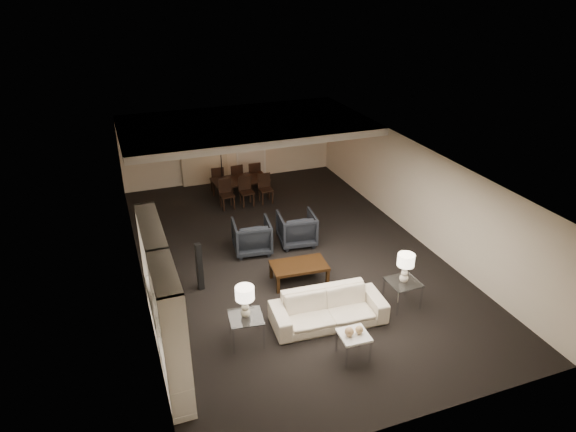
% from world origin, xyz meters
% --- Properties ---
extents(floor, '(11.00, 11.00, 0.00)m').
position_xyz_m(floor, '(0.00, 0.00, 0.00)').
color(floor, black).
rests_on(floor, ground).
extents(ceiling, '(7.00, 11.00, 0.02)m').
position_xyz_m(ceiling, '(0.00, 0.00, 2.50)').
color(ceiling, silver).
rests_on(ceiling, ground).
extents(wall_back, '(7.00, 0.02, 2.50)m').
position_xyz_m(wall_back, '(0.00, 5.50, 1.25)').
color(wall_back, beige).
rests_on(wall_back, ground).
extents(wall_front, '(7.00, 0.02, 2.50)m').
position_xyz_m(wall_front, '(0.00, -5.50, 1.25)').
color(wall_front, beige).
rests_on(wall_front, ground).
extents(wall_left, '(0.02, 11.00, 2.50)m').
position_xyz_m(wall_left, '(-3.50, 0.00, 1.25)').
color(wall_left, beige).
rests_on(wall_left, ground).
extents(wall_right, '(0.02, 11.00, 2.50)m').
position_xyz_m(wall_right, '(3.50, 0.00, 1.25)').
color(wall_right, beige).
rests_on(wall_right, ground).
extents(ceiling_soffit, '(7.00, 4.00, 0.20)m').
position_xyz_m(ceiling_soffit, '(0.00, 3.50, 2.40)').
color(ceiling_soffit, silver).
rests_on(ceiling_soffit, ceiling).
extents(curtains, '(1.50, 0.12, 2.40)m').
position_xyz_m(curtains, '(-0.90, 5.42, 1.20)').
color(curtains, beige).
rests_on(curtains, wall_back).
extents(door, '(0.90, 0.05, 2.10)m').
position_xyz_m(door, '(0.70, 5.47, 1.05)').
color(door, silver).
rests_on(door, wall_back).
extents(painting, '(0.95, 0.04, 0.65)m').
position_xyz_m(painting, '(2.10, 5.46, 1.55)').
color(painting, '#142D38').
rests_on(painting, wall_back).
extents(media_unit, '(0.38, 3.40, 2.35)m').
position_xyz_m(media_unit, '(-3.31, -2.60, 1.18)').
color(media_unit, white).
rests_on(media_unit, wall_left).
extents(pendant_light, '(0.52, 0.52, 0.24)m').
position_xyz_m(pendant_light, '(0.30, 3.50, 1.92)').
color(pendant_light, '#D8591E').
rests_on(pendant_light, ceiling_soffit).
extents(sofa, '(2.33, 1.04, 0.66)m').
position_xyz_m(sofa, '(-0.17, -2.76, 0.33)').
color(sofa, beige).
rests_on(sofa, floor).
extents(coffee_table, '(1.30, 0.82, 0.45)m').
position_xyz_m(coffee_table, '(-0.17, -1.16, 0.22)').
color(coffee_table, black).
rests_on(coffee_table, floor).
extents(armchair_left, '(1.01, 1.03, 0.85)m').
position_xyz_m(armchair_left, '(-0.77, 0.54, 0.42)').
color(armchair_left, black).
rests_on(armchair_left, floor).
extents(armchair_right, '(1.01, 1.03, 0.85)m').
position_xyz_m(armchair_right, '(0.43, 0.54, 0.42)').
color(armchair_right, black).
rests_on(armchair_right, floor).
extents(side_table_left, '(0.69, 0.69, 0.58)m').
position_xyz_m(side_table_left, '(-1.87, -2.76, 0.29)').
color(side_table_left, white).
rests_on(side_table_left, floor).
extents(side_table_right, '(0.64, 0.64, 0.58)m').
position_xyz_m(side_table_right, '(1.53, -2.76, 0.29)').
color(side_table_right, silver).
rests_on(side_table_right, floor).
extents(table_lamp_left, '(0.35, 0.35, 0.65)m').
position_xyz_m(table_lamp_left, '(-1.87, -2.76, 0.91)').
color(table_lamp_left, beige).
rests_on(table_lamp_left, side_table_left).
extents(table_lamp_right, '(0.39, 0.39, 0.65)m').
position_xyz_m(table_lamp_right, '(1.53, -2.76, 0.91)').
color(table_lamp_right, '#F2E4CC').
rests_on(table_lamp_right, side_table_right).
extents(marble_table, '(0.54, 0.54, 0.52)m').
position_xyz_m(marble_table, '(-0.17, -3.86, 0.26)').
color(marble_table, white).
rests_on(marble_table, floor).
extents(gold_gourd_a, '(0.17, 0.17, 0.17)m').
position_xyz_m(gold_gourd_a, '(-0.27, -3.86, 0.60)').
color(gold_gourd_a, tan).
rests_on(gold_gourd_a, marble_table).
extents(gold_gourd_b, '(0.15, 0.15, 0.15)m').
position_xyz_m(gold_gourd_b, '(-0.07, -3.86, 0.59)').
color(gold_gourd_b, tan).
rests_on(gold_gourd_b, marble_table).
extents(television, '(1.00, 0.13, 0.58)m').
position_xyz_m(television, '(-3.28, -1.94, 1.04)').
color(television, black).
rests_on(television, media_unit).
extents(vase_blue, '(0.17, 0.17, 0.17)m').
position_xyz_m(vase_blue, '(-3.31, -3.72, 1.15)').
color(vase_blue, '#292CB4').
rests_on(vase_blue, media_unit).
extents(vase_amber, '(0.16, 0.16, 0.17)m').
position_xyz_m(vase_amber, '(-3.31, -3.04, 1.65)').
color(vase_amber, '#B06E3A').
rests_on(vase_amber, media_unit).
extents(floor_speaker, '(0.14, 0.14, 1.14)m').
position_xyz_m(floor_speaker, '(-2.32, -0.68, 0.57)').
color(floor_speaker, black).
rests_on(floor_speaker, floor).
extents(dining_table, '(1.73, 1.01, 0.59)m').
position_xyz_m(dining_table, '(-0.11, 3.91, 0.30)').
color(dining_table, black).
rests_on(dining_table, floor).
extents(chair_nl, '(0.42, 0.42, 0.88)m').
position_xyz_m(chair_nl, '(-0.71, 3.26, 0.44)').
color(chair_nl, black).
rests_on(chair_nl, floor).
extents(chair_nm, '(0.43, 0.43, 0.88)m').
position_xyz_m(chair_nm, '(-0.11, 3.26, 0.44)').
color(chair_nm, black).
rests_on(chair_nm, floor).
extents(chair_nr, '(0.41, 0.41, 0.88)m').
position_xyz_m(chair_nr, '(0.49, 3.26, 0.44)').
color(chair_nr, black).
rests_on(chair_nr, floor).
extents(chair_fl, '(0.42, 0.42, 0.88)m').
position_xyz_m(chair_fl, '(-0.71, 4.56, 0.44)').
color(chair_fl, black).
rests_on(chair_fl, floor).
extents(chair_fm, '(0.44, 0.44, 0.88)m').
position_xyz_m(chair_fm, '(-0.11, 4.56, 0.44)').
color(chair_fm, black).
rests_on(chair_fm, floor).
extents(chair_fr, '(0.41, 0.41, 0.88)m').
position_xyz_m(chair_fr, '(0.49, 4.56, 0.44)').
color(chair_fr, black).
rests_on(chair_fr, floor).
extents(floor_lamp, '(0.30, 0.30, 1.65)m').
position_xyz_m(floor_lamp, '(-0.58, 4.34, 0.82)').
color(floor_lamp, black).
rests_on(floor_lamp, floor).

